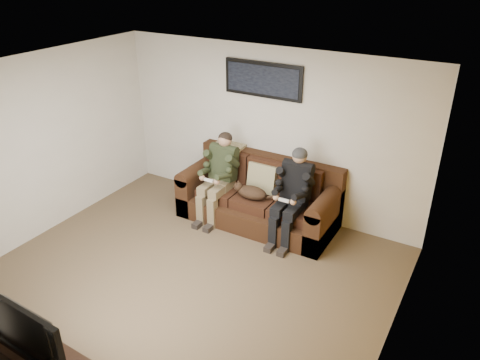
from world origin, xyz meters
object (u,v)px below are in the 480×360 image
Objects in this scene: person_left at (219,171)px; television at (32,326)px; cat at (251,192)px; person_right at (293,190)px; framed_poster at (263,80)px; sofa at (261,198)px.

person_left reaches higher than television.
person_right is at bearing 4.39° from cat.
television is (-0.18, -4.17, -1.38)m from framed_poster.
cat is (0.58, -0.05, -0.18)m from person_left.
sofa is at bearing 81.66° from cat.
framed_poster is at bearing 54.47° from person_left.
framed_poster is at bearing 117.70° from sofa.
cat is 1.66m from framed_poster.
person_left is 1.17× the size of television.
television reaches higher than cat.
person_right is 2.04× the size of cat.
person_left is at bearing -125.53° from framed_poster.
cat is 0.53× the size of framed_poster.
cat is 0.58× the size of television.
person_right is at bearing -35.47° from framed_poster.
framed_poster is (-0.20, 0.38, 1.73)m from sofa.
framed_poster reaches higher than cat.
person_left is at bearing -161.96° from sofa.
person_right is 1.67m from framed_poster.
framed_poster is at bearing 89.61° from television.
person_right is at bearing -18.00° from sofa.
sofa is 3.82m from television.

